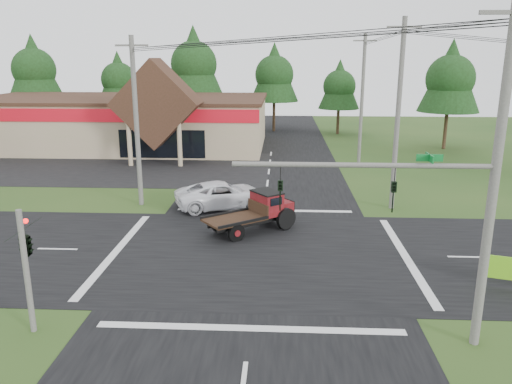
{
  "coord_description": "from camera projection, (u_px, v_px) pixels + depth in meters",
  "views": [
    {
      "loc": [
        1.02,
        -22.57,
        9.16
      ],
      "look_at": [
        -0.32,
        3.29,
        2.2
      ],
      "focal_mm": 35.0,
      "sensor_mm": 36.0,
      "label": 1
    }
  ],
  "objects": [
    {
      "name": "cvs_building",
      "position": [
        124.0,
        120.0,
        52.77
      ],
      "size": [
        30.4,
        18.2,
        9.19
      ],
      "color": "tan",
      "rests_on": "ground"
    },
    {
      "name": "utility_pole_nw",
      "position": [
        136.0,
        121.0,
        30.91
      ],
      "size": [
        2.0,
        0.3,
        10.5
      ],
      "color": "#595651",
      "rests_on": "ground"
    },
    {
      "name": "tree_row_b",
      "position": [
        118.0,
        78.0,
        63.95
      ],
      "size": [
        5.6,
        5.6,
        10.1
      ],
      "color": "#332316",
      "rests_on": "ground"
    },
    {
      "name": "traffic_signal_corner",
      "position": [
        24.0,
        233.0,
        16.59
      ],
      "size": [
        0.53,
        2.48,
        4.4
      ],
      "color": "#595651",
      "rests_on": "ground"
    },
    {
      "name": "tree_row_d",
      "position": [
        274.0,
        73.0,
        62.78
      ],
      "size": [
        6.16,
        6.16,
        11.11
      ],
      "color": "#332316",
      "rests_on": "ground"
    },
    {
      "name": "traffic_signal_mast",
      "position": [
        435.0,
        215.0,
        15.52
      ],
      "size": [
        8.12,
        0.24,
        7.0
      ],
      "color": "#595651",
      "rests_on": "ground"
    },
    {
      "name": "tree_row_c",
      "position": [
        194.0,
        62.0,
        61.97
      ],
      "size": [
        7.28,
        7.28,
        13.13
      ],
      "color": "#332316",
      "rests_on": "ground"
    },
    {
      "name": "antique_flatbed_truck",
      "position": [
        251.0,
        213.0,
        26.98
      ],
      "size": [
        5.29,
        4.7,
        2.16
      ],
      "primitive_type": null,
      "rotation": [
        0.0,
        0.0,
        -0.92
      ],
      "color": "#500C0B",
      "rests_on": "ground"
    },
    {
      "name": "tree_side_ne",
      "position": [
        451.0,
        76.0,
        50.31
      ],
      "size": [
        6.16,
        6.16,
        11.11
      ],
      "color": "#332316",
      "rests_on": "ground"
    },
    {
      "name": "parking_apron",
      "position": [
        108.0,
        167.0,
        43.21
      ],
      "size": [
        28.0,
        14.0,
        0.02
      ],
      "primitive_type": "cube",
      "color": "black",
      "rests_on": "ground"
    },
    {
      "name": "ground",
      "position": [
        259.0,
        253.0,
        24.19
      ],
      "size": [
        120.0,
        120.0,
        0.0
      ],
      "primitive_type": "plane",
      "color": "#254418",
      "rests_on": "ground"
    },
    {
      "name": "road_ns",
      "position": [
        259.0,
        253.0,
        24.19
      ],
      "size": [
        12.0,
        120.0,
        0.02
      ],
      "primitive_type": "cube",
      "color": "black",
      "rests_on": "ground"
    },
    {
      "name": "road_ew",
      "position": [
        259.0,
        253.0,
        24.19
      ],
      "size": [
        120.0,
        12.0,
        0.02
      ],
      "primitive_type": "cube",
      "color": "black",
      "rests_on": "ground"
    },
    {
      "name": "utility_pole_nr",
      "position": [
        495.0,
        178.0,
        15.12
      ],
      "size": [
        2.0,
        0.3,
        11.0
      ],
      "color": "#595651",
      "rests_on": "ground"
    },
    {
      "name": "utility_pole_ne",
      "position": [
        398.0,
        114.0,
        29.98
      ],
      "size": [
        2.0,
        0.3,
        11.5
      ],
      "color": "#595651",
      "rests_on": "ground"
    },
    {
      "name": "white_pickup",
      "position": [
        222.0,
        195.0,
        31.52
      ],
      "size": [
        6.48,
        4.78,
        1.64
      ],
      "primitive_type": "imported",
      "rotation": [
        0.0,
        0.0,
        1.97
      ],
      "color": "white",
      "rests_on": "ground"
    },
    {
      "name": "utility_pole_n",
      "position": [
        362.0,
        99.0,
        43.52
      ],
      "size": [
        2.0,
        0.3,
        11.2
      ],
      "color": "#595651",
      "rests_on": "ground"
    },
    {
      "name": "tree_row_a",
      "position": [
        34.0,
        67.0,
        62.17
      ],
      "size": [
        6.72,
        6.72,
        12.12
      ],
      "color": "#332316",
      "rests_on": "ground"
    },
    {
      "name": "tree_row_e",
      "position": [
        339.0,
        85.0,
        60.8
      ],
      "size": [
        5.04,
        5.04,
        9.09
      ],
      "color": "#332316",
      "rests_on": "ground"
    }
  ]
}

